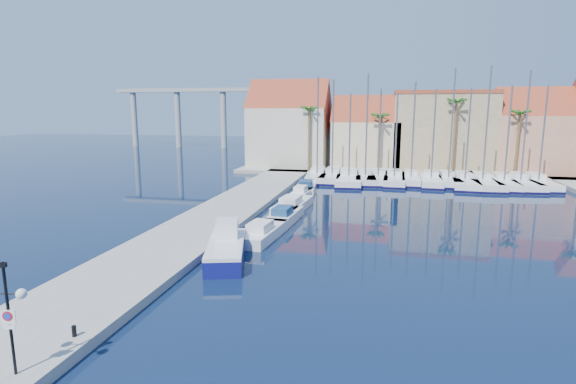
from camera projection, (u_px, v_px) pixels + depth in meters
name	position (u px, v px, depth m)	size (l,w,h in m)	color
ground	(287.00, 283.00, 24.57)	(260.00, 260.00, 0.00)	#081831
quay_west	(220.00, 215.00, 39.39)	(6.00, 77.00, 0.50)	gray
shore_north	(419.00, 170.00, 68.54)	(54.00, 16.00, 0.50)	gray
lamp_post	(7.00, 302.00, 14.76)	(1.34, 0.56, 3.99)	black
bollard	(74.00, 331.00, 17.72)	(0.18, 0.18, 0.45)	black
fishing_boat	(226.00, 248.00, 28.30)	(3.86, 6.83, 2.27)	navy
motorboat_west_0	(263.00, 232.00, 32.81)	(2.53, 6.35, 1.40)	white
motorboat_west_1	(284.00, 216.00, 37.76)	(2.28, 6.05, 1.40)	white
motorboat_west_2	(293.00, 205.00, 42.25)	(2.81, 7.25, 1.40)	white
motorboat_west_3	(301.00, 194.00, 47.85)	(1.94, 5.26, 1.40)	white
motorboat_west_4	(306.00, 187.00, 51.70)	(2.72, 6.71, 1.40)	white
sailboat_0	(317.00, 175.00, 60.30)	(3.24, 9.78, 13.40)	white
sailboat_1	(333.00, 176.00, 59.94)	(2.88, 10.24, 13.11)	white
sailboat_2	(349.00, 178.00, 58.24)	(3.85, 12.01, 11.29)	white
sailboat_3	(365.00, 177.00, 58.50)	(3.27, 9.76, 13.74)	white
sailboat_4	(378.00, 178.00, 58.48)	(2.75, 9.89, 11.88)	white
sailboat_5	(394.00, 179.00, 57.60)	(2.83, 10.03, 11.32)	white
sailboat_6	(411.00, 179.00, 57.48)	(2.53, 8.60, 12.67)	white
sailboat_7	(431.00, 180.00, 56.74)	(2.91, 9.80, 11.75)	white
sailboat_8	(448.00, 179.00, 56.74)	(2.86, 8.99, 14.23)	white
sailboat_9	(464.00, 181.00, 55.81)	(3.82, 11.62, 11.91)	white
sailboat_10	(481.00, 182.00, 55.22)	(3.87, 11.42, 14.35)	white
sailboat_11	(503.00, 182.00, 54.68)	(3.11, 10.05, 12.11)	white
sailboat_12	(518.00, 182.00, 54.90)	(3.73, 11.06, 13.82)	white
sailboat_13	(536.00, 183.00, 54.63)	(3.11, 10.08, 12.10)	white
building_0	(290.00, 128.00, 70.65)	(12.30, 9.00, 13.50)	beige
building_1	(366.00, 136.00, 68.35)	(10.30, 8.00, 11.00)	beige
building_2	(442.00, 130.00, 66.82)	(14.20, 10.20, 11.50)	#9F8662
building_3	(531.00, 134.00, 63.41)	(10.30, 8.00, 12.00)	tan
palm_0	(309.00, 111.00, 64.54)	(2.60, 2.60, 10.15)	brown
palm_1	(380.00, 118.00, 62.61)	(2.60, 2.60, 9.15)	brown
palm_2	(456.00, 104.00, 60.17)	(2.60, 2.60, 11.15)	brown
palm_3	(520.00, 115.00, 58.74)	(2.60, 2.60, 9.65)	brown
viaduct	(204.00, 106.00, 109.71)	(48.00, 2.20, 14.45)	#9E9E99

